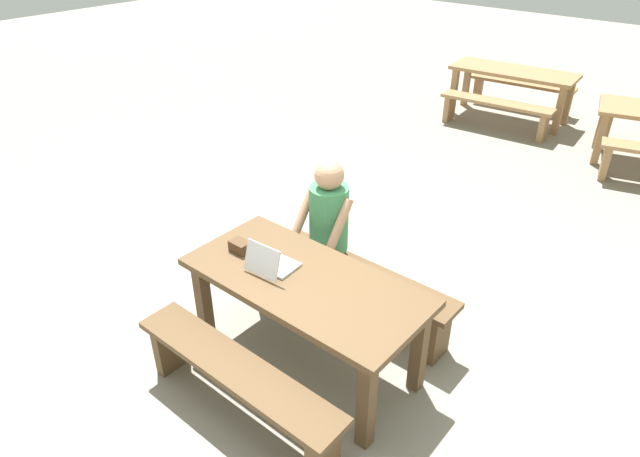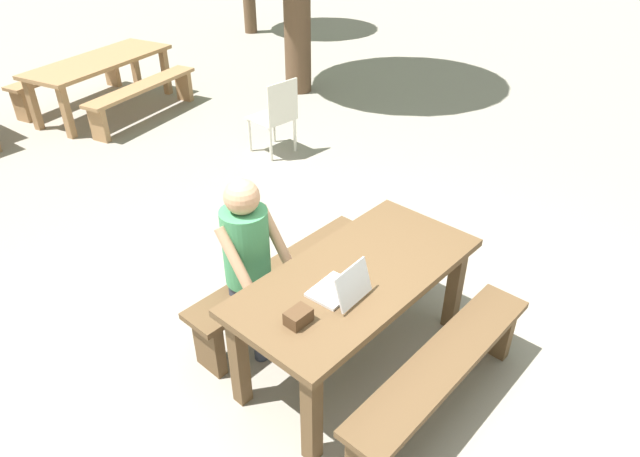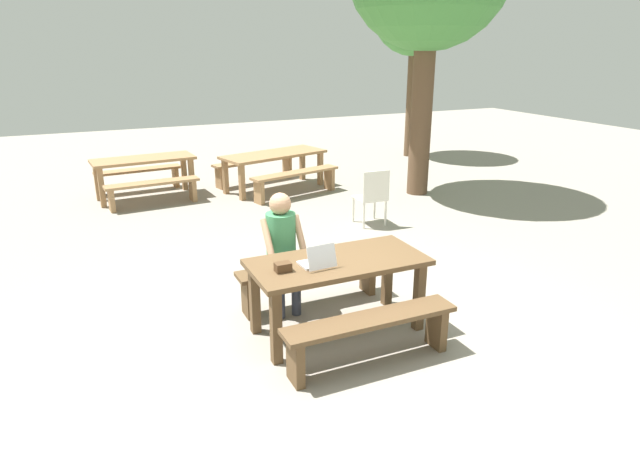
# 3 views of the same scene
# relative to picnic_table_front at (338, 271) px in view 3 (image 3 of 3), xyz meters

# --- Properties ---
(ground_plane) EXTENTS (30.00, 30.00, 0.00)m
(ground_plane) POSITION_rel_picnic_table_front_xyz_m (0.00, 0.00, -0.64)
(ground_plane) COLOR gray
(picnic_table_front) EXTENTS (1.70, 0.81, 0.76)m
(picnic_table_front) POSITION_rel_picnic_table_front_xyz_m (0.00, 0.00, 0.00)
(picnic_table_front) COLOR brown
(picnic_table_front) RESTS_ON ground
(bench_near) EXTENTS (1.63, 0.30, 0.46)m
(bench_near) POSITION_rel_picnic_table_front_xyz_m (0.00, -0.67, -0.30)
(bench_near) COLOR brown
(bench_near) RESTS_ON ground
(bench_far) EXTENTS (1.63, 0.30, 0.46)m
(bench_far) POSITION_rel_picnic_table_front_xyz_m (0.00, 0.67, -0.30)
(bench_far) COLOR brown
(bench_far) RESTS_ON ground
(laptop) EXTENTS (0.30, 0.31, 0.23)m
(laptop) POSITION_rel_picnic_table_front_xyz_m (-0.25, -0.07, 0.18)
(laptop) COLOR silver
(laptop) RESTS_ON picnic_table_front
(small_pouch) EXTENTS (0.15, 0.10, 0.08)m
(small_pouch) POSITION_rel_picnic_table_front_xyz_m (-0.58, -0.05, 0.16)
(small_pouch) COLOR #4C331E
(small_pouch) RESTS_ON picnic_table_front
(person_seated) EXTENTS (0.42, 0.41, 1.30)m
(person_seated) POSITION_rel_picnic_table_front_xyz_m (-0.33, 0.63, 0.13)
(person_seated) COLOR #333847
(person_seated) RESTS_ON ground
(plastic_chair) EXTENTS (0.46, 0.46, 0.90)m
(plastic_chair) POSITION_rel_picnic_table_front_xyz_m (1.97, 2.79, -0.17)
(plastic_chair) COLOR silver
(plastic_chair) RESTS_ON ground
(picnic_table_mid) EXTENTS (1.84, 0.85, 0.75)m
(picnic_table_mid) POSITION_rel_picnic_table_front_xyz_m (-1.04, 5.92, -0.01)
(picnic_table_mid) COLOR #9E754C
(picnic_table_mid) RESTS_ON ground
(bench_mid_south) EXTENTS (1.63, 0.43, 0.44)m
(bench_mid_south) POSITION_rel_picnic_table_front_xyz_m (-0.99, 5.33, -0.32)
(bench_mid_south) COLOR #9E754C
(bench_mid_south) RESTS_ON ground
(bench_mid_north) EXTENTS (1.63, 0.43, 0.44)m
(bench_mid_north) POSITION_rel_picnic_table_front_xyz_m (-1.09, 6.51, -0.32)
(bench_mid_north) COLOR #9E754C
(bench_mid_north) RESTS_ON ground
(picnic_table_rear) EXTENTS (2.17, 1.29, 0.72)m
(picnic_table_rear) POSITION_rel_picnic_table_front_xyz_m (1.35, 5.56, -0.03)
(picnic_table_rear) COLOR #9E754C
(picnic_table_rear) RESTS_ON ground
(bench_rear_south) EXTENTS (1.85, 0.76, 0.47)m
(bench_rear_south) POSITION_rel_picnic_table_front_xyz_m (1.53, 4.88, -0.29)
(bench_rear_south) COLOR #9E754C
(bench_rear_south) RESTS_ON ground
(bench_rear_north) EXTENTS (1.85, 0.76, 0.47)m
(bench_rear_north) POSITION_rel_picnic_table_front_xyz_m (1.17, 6.24, -0.29)
(bench_rear_north) COLOR #9E754C
(bench_rear_north) RESTS_ON ground
(tree_left) EXTENTS (2.09, 2.09, 4.50)m
(tree_left) POSITION_rel_picnic_table_front_xyz_m (5.62, 7.35, 2.78)
(tree_left) COLOR brown
(tree_left) RESTS_ON ground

